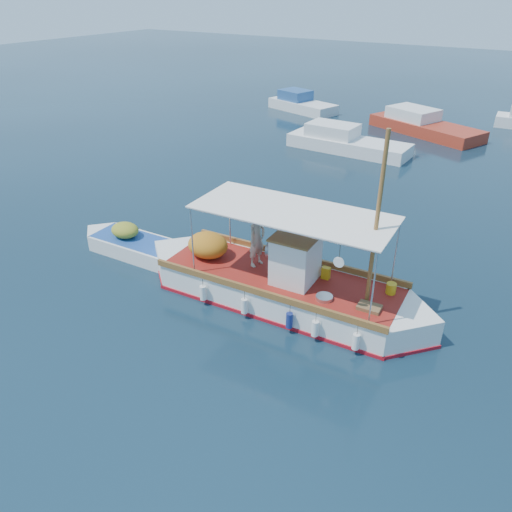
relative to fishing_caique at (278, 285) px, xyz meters
The scene contains 6 objects.
ground 0.72m from the fishing_caique, 16.44° to the left, with size 160.00×160.00×0.00m, color black.
fishing_caique is the anchor object (origin of this frame).
dinghy 6.34m from the fishing_caique, behind, with size 5.69×1.73×1.39m.
bg_boat_nw 17.97m from the fishing_caique, 105.81° to the left, with size 7.88×2.65×1.80m.
bg_boat_n 24.29m from the fishing_caique, 94.32° to the left, with size 8.65×5.80×1.80m.
bg_boat_far_w 28.69m from the fishing_caique, 115.77° to the left, with size 6.41×3.92×1.80m.
Camera 1 is at (6.50, -12.69, 9.64)m, focal length 35.00 mm.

